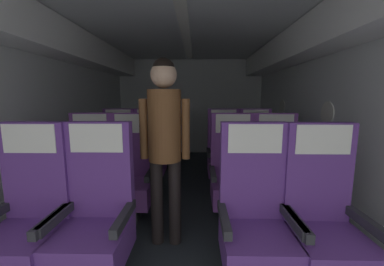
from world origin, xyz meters
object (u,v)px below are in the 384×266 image
(seat_c_left_window, at_px, (118,155))
(seat_b_right_aisle, at_px, (276,177))
(seat_a_right_window, at_px, (255,221))
(seat_b_left_window, at_px, (90,175))
(seat_c_right_window, at_px, (224,155))
(seat_a_left_aisle, at_px, (96,220))
(seat_a_left_window, at_px, (28,221))
(seat_b_left_aisle, at_px, (132,176))
(flight_attendant, at_px, (165,133))
(seat_b_right_window, at_px, (233,176))
(seat_c_left_aisle, at_px, (150,155))
(seat_c_right_aisle, at_px, (256,155))
(seat_a_right_aisle, at_px, (324,224))

(seat_c_left_window, bearing_deg, seat_b_right_aisle, -24.83)
(seat_a_right_window, bearing_deg, seat_b_left_window, 149.23)
(seat_c_right_window, bearing_deg, seat_a_left_aisle, -120.40)
(seat_a_left_window, distance_m, seat_c_right_window, 2.43)
(seat_a_left_window, xyz_separation_m, seat_b_left_aisle, (0.45, 0.93, 0.00))
(seat_a_left_window, relative_size, seat_c_right_window, 1.00)
(seat_a_left_aisle, relative_size, flight_attendant, 0.70)
(seat_b_right_window, bearing_deg, seat_c_left_window, 149.36)
(seat_a_right_window, relative_size, seat_b_left_window, 1.00)
(seat_b_right_window, bearing_deg, seat_b_left_aisle, -178.79)
(flight_attendant, bearing_deg, seat_b_right_window, 42.34)
(seat_c_left_aisle, xyz_separation_m, seat_c_right_window, (1.08, 0.00, 0.00))
(seat_c_right_aisle, bearing_deg, seat_b_right_window, -116.96)
(flight_attendant, bearing_deg, seat_b_left_window, 161.66)
(seat_a_left_aisle, height_order, seat_b_left_aisle, same)
(seat_c_left_window, bearing_deg, seat_b_left_window, -90.51)
(seat_a_left_window, relative_size, seat_a_right_window, 1.00)
(seat_b_right_window, xyz_separation_m, seat_c_right_aisle, (0.47, 0.93, 0.00))
(seat_c_right_aisle, height_order, flight_attendant, flight_attendant)
(seat_b_right_window, bearing_deg, seat_a_right_window, -89.25)
(seat_a_right_aisle, relative_size, seat_c_left_window, 1.00)
(seat_a_right_window, xyz_separation_m, seat_c_left_window, (-1.55, 1.83, 0.00))
(seat_a_left_aisle, xyz_separation_m, seat_c_left_aisle, (0.01, 1.85, 0.00))
(seat_c_left_window, height_order, seat_c_right_aisle, same)
(seat_a_left_aisle, distance_m, seat_b_right_aisle, 1.79)
(seat_c_left_window, bearing_deg, seat_a_left_window, -89.95)
(seat_b_right_window, bearing_deg, seat_b_left_window, 179.92)
(seat_c_right_aisle, distance_m, seat_c_right_window, 0.47)
(seat_a_left_aisle, height_order, seat_c_right_aisle, same)
(seat_a_right_window, relative_size, flight_attendant, 0.70)
(seat_a_left_window, bearing_deg, seat_c_left_aisle, 76.31)
(seat_a_right_aisle, height_order, seat_c_left_aisle, same)
(seat_b_right_aisle, relative_size, seat_b_right_window, 1.00)
(seat_c_left_window, distance_m, seat_c_right_window, 1.54)
(seat_b_right_aisle, relative_size, seat_c_right_aisle, 1.00)
(seat_a_right_window, distance_m, seat_b_right_window, 0.92)
(seat_b_right_aisle, relative_size, flight_attendant, 0.70)
(seat_b_right_aisle, height_order, seat_c_right_aisle, same)
(seat_b_right_window, height_order, flight_attendant, flight_attendant)
(seat_b_right_aisle, bearing_deg, seat_c_right_window, 115.53)
(seat_c_left_aisle, xyz_separation_m, flight_attendant, (0.42, -1.37, 0.53))
(seat_a_right_aisle, bearing_deg, seat_a_left_aisle, 179.11)
(seat_c_left_window, distance_m, seat_c_right_aisle, 2.01)
(seat_a_left_window, distance_m, seat_a_right_aisle, 2.00)
(seat_a_left_window, relative_size, seat_c_left_window, 1.00)
(seat_a_right_window, bearing_deg, seat_b_right_window, 90.75)
(seat_a_left_aisle, height_order, seat_c_left_window, same)
(seat_a_left_window, relative_size, seat_a_right_aisle, 1.00)
(seat_b_left_window, bearing_deg, seat_b_right_aisle, -0.41)
(seat_a_left_aisle, distance_m, seat_c_right_aisle, 2.42)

